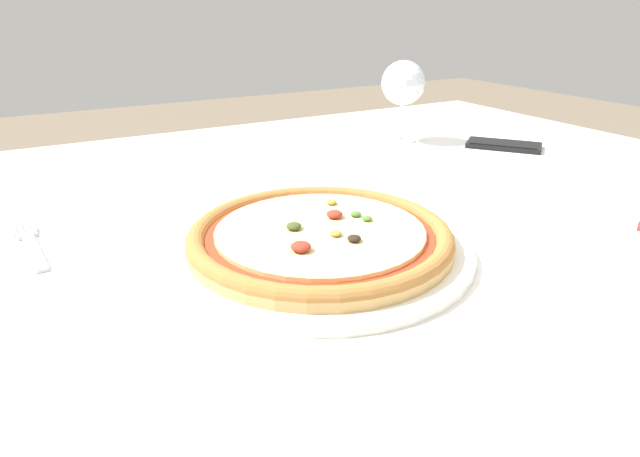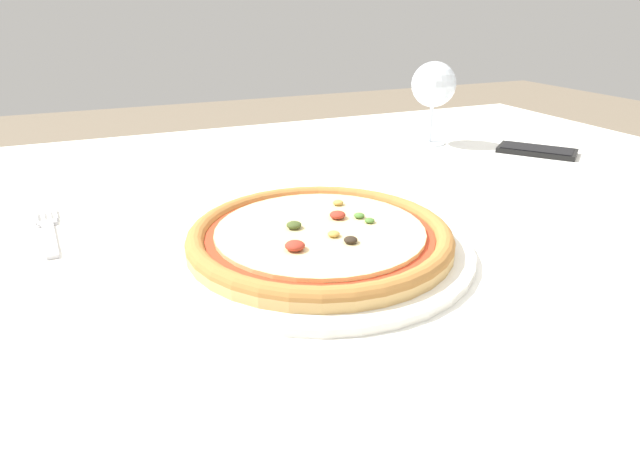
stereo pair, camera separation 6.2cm
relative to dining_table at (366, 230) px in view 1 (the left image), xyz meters
The scene contains 5 objects.
dining_table is the anchor object (origin of this frame).
pizza_plate 0.26m from the dining_table, 137.14° to the right, with size 0.36×0.36×0.04m.
fork 0.49m from the dining_table, behind, with size 0.04×0.17×0.00m.
wine_glass_far_left 0.38m from the dining_table, 43.72° to the left, with size 0.09×0.09×0.17m.
cell_phone 0.40m from the dining_table, 11.19° to the left, with size 0.14×0.16×0.01m.
Camera 1 is at (-0.46, -0.67, 0.98)m, focal length 30.00 mm.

